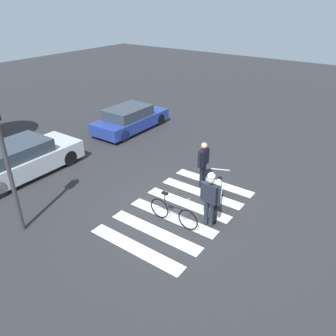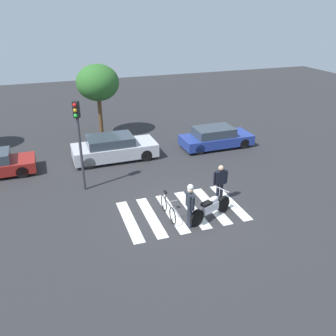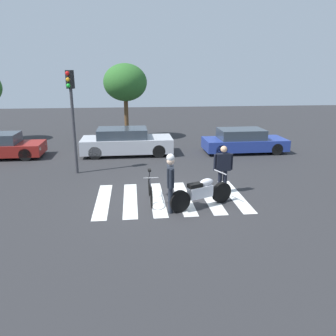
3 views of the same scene
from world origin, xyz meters
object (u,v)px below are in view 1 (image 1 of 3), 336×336
Objects in this scene: leaning_bicycle at (173,213)px; police_motorcycle at (217,195)px; officer_on_foot at (210,196)px; car_blue_hatchback at (130,119)px; car_silver_sedan at (21,159)px; officer_by_motorcycle at (203,161)px; traffic_light_pole at (2,144)px.

police_motorcycle is at bearing -23.25° from leaning_bicycle.
police_motorcycle is 1.19m from officer_on_foot.
car_blue_hatchback is (4.71, 7.31, -0.46)m from officer_on_foot.
officer_on_foot is at bearing -79.29° from car_silver_sedan.
leaning_bicycle is 2.65m from officer_by_motorcycle.
officer_on_foot is 0.44× the size of traffic_light_pole.
leaning_bicycle is 0.95× the size of officer_on_foot.
police_motorcycle is 0.50× the size of car_blue_hatchback.
police_motorcycle is 7.96m from car_blue_hatchback.
traffic_light_pole is at bearing 150.90° from officer_by_motorcycle.
car_silver_sedan is (-0.86, 6.56, 0.28)m from leaning_bicycle.
leaning_bicycle is at bearing -82.52° from car_silver_sedan.
traffic_light_pole reaches higher than leaning_bicycle.
officer_on_foot is 1.07× the size of officer_by_motorcycle.
officer_by_motorcycle reaches higher than car_silver_sedan.
police_motorcycle is 0.51× the size of traffic_light_pole.
officer_by_motorcycle is at bearing -60.92° from car_silver_sedan.
traffic_light_pole reaches higher than officer_on_foot.
officer_by_motorcycle is at bearing 10.13° from leaning_bicycle.
police_motorcycle is 6.52m from traffic_light_pole.
leaning_bicycle is at bearing 156.75° from police_motorcycle.
car_silver_sedan is at bearing 97.48° from leaning_bicycle.
traffic_light_pole is at bearing 128.07° from officer_on_foot.
leaning_bicycle is at bearing -129.55° from car_blue_hatchback.
traffic_light_pole reaches higher than officer_by_motorcycle.
traffic_light_pole is (-4.45, 4.15, 2.33)m from police_motorcycle.
car_silver_sedan reaches higher than leaning_bicycle.
police_motorcycle is at bearing -131.05° from officer_by_motorcycle.
officer_on_foot is at bearing -165.48° from police_motorcycle.
traffic_light_pole is (-5.43, 3.02, 1.83)m from officer_by_motorcycle.
police_motorcycle is 7.63m from car_silver_sedan.
car_blue_hatchback is 8.94m from traffic_light_pole.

